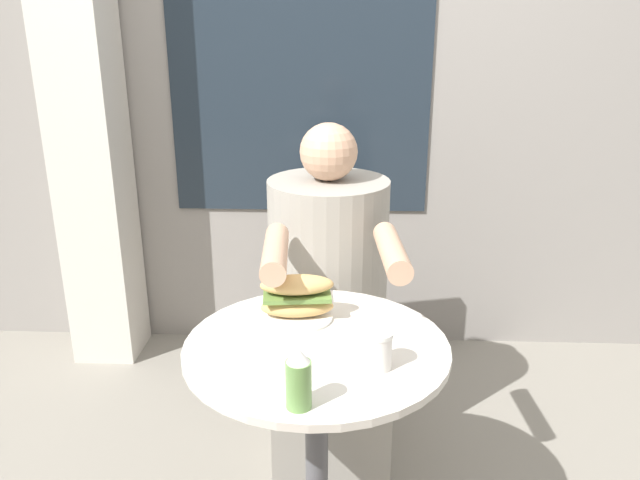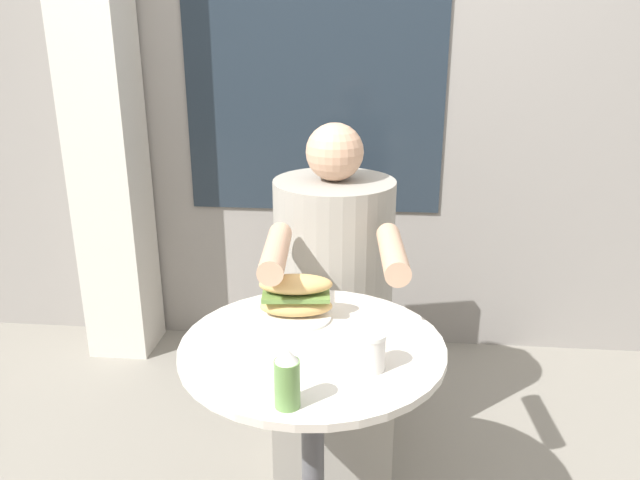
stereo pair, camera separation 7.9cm
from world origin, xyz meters
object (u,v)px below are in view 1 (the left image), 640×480
(diner_chair, at_px, (329,282))
(drink_cup, at_px, (378,349))
(cafe_table, at_px, (317,413))
(seated_diner, at_px, (328,326))
(sandwich_on_plate, at_px, (297,299))
(condiment_bottle, at_px, (299,379))

(diner_chair, distance_m, drink_cup, 1.03)
(cafe_table, distance_m, drink_cup, 0.31)
(seated_diner, relative_size, sandwich_on_plate, 5.93)
(sandwich_on_plate, bearing_deg, diner_chair, 85.25)
(cafe_table, xyz_separation_m, diner_chair, (0.00, 0.89, -0.01))
(seated_diner, relative_size, drink_cup, 13.03)
(cafe_table, bearing_deg, condiment_bottle, -95.03)
(cafe_table, height_order, condiment_bottle, condiment_bottle)
(seated_diner, bearing_deg, sandwich_on_plate, 75.73)
(sandwich_on_plate, bearing_deg, cafe_table, -67.21)
(sandwich_on_plate, distance_m, condiment_bottle, 0.40)
(cafe_table, xyz_separation_m, seated_diner, (0.01, 0.54, -0.02))
(seated_diner, xyz_separation_m, condiment_bottle, (-0.04, -0.80, 0.29))
(seated_diner, distance_m, drink_cup, 0.71)
(diner_chair, xyz_separation_m, seated_diner, (0.01, -0.35, -0.01))
(diner_chair, height_order, sandwich_on_plate, diner_chair)
(cafe_table, relative_size, seated_diner, 0.62)
(drink_cup, bearing_deg, condiment_bottle, -136.12)
(drink_cup, xyz_separation_m, condiment_bottle, (-0.17, -0.16, 0.02))
(drink_cup, bearing_deg, seated_diner, 101.53)
(cafe_table, height_order, sandwich_on_plate, sandwich_on_plate)
(condiment_bottle, bearing_deg, drink_cup, 43.88)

